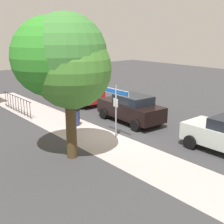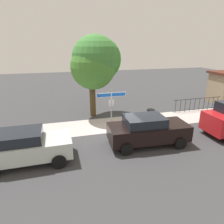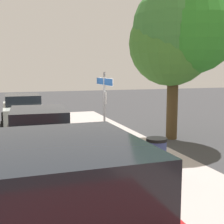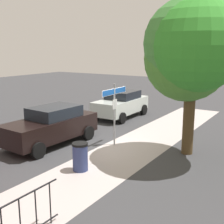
{
  "view_description": "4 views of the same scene",
  "coord_description": "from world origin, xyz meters",
  "px_view_note": "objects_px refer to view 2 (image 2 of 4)",
  "views": [
    {
      "loc": [
        -11.09,
        9.55,
        5.16
      ],
      "look_at": [
        -0.42,
        0.66,
        1.37
      ],
      "focal_mm": 47.12,
      "sensor_mm": 36.0,
      "label": 1
    },
    {
      "loc": [
        -3.42,
        -10.81,
        5.25
      ],
      "look_at": [
        -0.2,
        1.08,
        0.98
      ],
      "focal_mm": 31.36,
      "sensor_mm": 36.0,
      "label": 2
    },
    {
      "loc": [
        9.56,
        -2.69,
        2.74
      ],
      "look_at": [
        -0.73,
        0.78,
        1.24
      ],
      "focal_mm": 49.09,
      "sensor_mm": 36.0,
      "label": 3
    },
    {
      "loc": [
        10.01,
        6.99,
        4.12
      ],
      "look_at": [
        -0.62,
        0.15,
        1.39
      ],
      "focal_mm": 47.51,
      "sensor_mm": 36.0,
      "label": 4
    }
  ],
  "objects_px": {
    "street_sign": "(111,101)",
    "trash_bin": "(150,116)",
    "shade_tree": "(96,62)",
    "car_black": "(148,130)",
    "car_silver": "(26,146)"
  },
  "relations": [
    {
      "from": "car_silver",
      "to": "trash_bin",
      "type": "relative_size",
      "value": 4.11
    },
    {
      "from": "trash_bin",
      "to": "shade_tree",
      "type": "bearing_deg",
      "value": 142.11
    },
    {
      "from": "shade_tree",
      "to": "car_silver",
      "type": "distance_m",
      "value": 7.82
    },
    {
      "from": "car_black",
      "to": "trash_bin",
      "type": "distance_m",
      "value": 3.27
    },
    {
      "from": "shade_tree",
      "to": "car_black",
      "type": "height_order",
      "value": "shade_tree"
    },
    {
      "from": "street_sign",
      "to": "trash_bin",
      "type": "relative_size",
      "value": 2.73
    },
    {
      "from": "car_black",
      "to": "trash_bin",
      "type": "xyz_separation_m",
      "value": [
        1.57,
        2.84,
        -0.35
      ]
    },
    {
      "from": "street_sign",
      "to": "car_black",
      "type": "distance_m",
      "value": 2.93
    },
    {
      "from": "street_sign",
      "to": "shade_tree",
      "type": "height_order",
      "value": "shade_tree"
    },
    {
      "from": "car_silver",
      "to": "trash_bin",
      "type": "height_order",
      "value": "car_silver"
    },
    {
      "from": "street_sign",
      "to": "trash_bin",
      "type": "height_order",
      "value": "street_sign"
    },
    {
      "from": "street_sign",
      "to": "car_black",
      "type": "xyz_separation_m",
      "value": [
        1.4,
        -2.34,
        -1.07
      ]
    },
    {
      "from": "shade_tree",
      "to": "car_black",
      "type": "relative_size",
      "value": 1.35
    },
    {
      "from": "street_sign",
      "to": "car_silver",
      "type": "height_order",
      "value": "street_sign"
    },
    {
      "from": "trash_bin",
      "to": "street_sign",
      "type": "bearing_deg",
      "value": -170.48
    }
  ]
}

